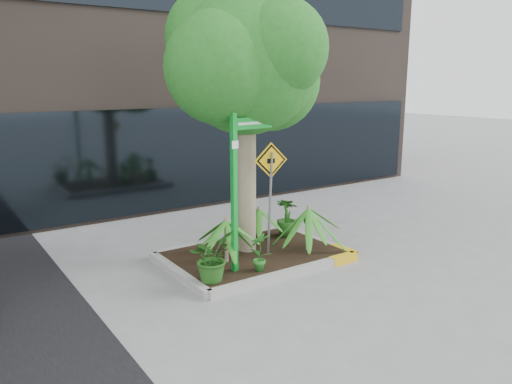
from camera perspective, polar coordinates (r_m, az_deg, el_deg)
ground at (r=9.33m, az=-0.25°, el=-8.50°), size 80.00×80.00×0.00m
planter at (r=9.63m, az=-0.02°, el=-7.17°), size 3.35×2.36×0.15m
tree at (r=9.26m, az=-1.19°, el=14.60°), size 3.36×2.98×5.04m
palm_front at (r=9.57m, az=6.02°, el=-1.83°), size 1.01×1.01×1.12m
palm_left at (r=8.93m, az=-3.44°, el=-3.24°), size 0.93×0.93×1.04m
palm_back at (r=10.16m, az=0.35°, el=-1.93°), size 0.80×0.80×0.89m
shrub_a at (r=8.21m, az=-5.15°, el=-7.43°), size 1.01×1.01×0.81m
shrub_b at (r=10.52m, az=3.57°, el=-2.89°), size 0.64×0.64×0.82m
shrub_c at (r=8.60m, az=0.45°, el=-6.79°), size 0.38×0.38×0.71m
shrub_d at (r=10.21m, az=-1.50°, el=-3.66°), size 0.50×0.50×0.71m
street_sign_post at (r=8.35m, az=-2.47°, el=2.42°), size 0.94×0.89×3.05m
cattle_sign at (r=9.15m, az=1.67°, el=1.41°), size 0.65×0.19×2.13m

